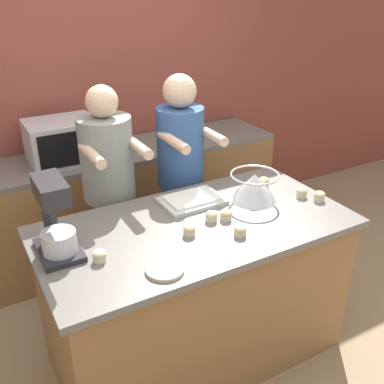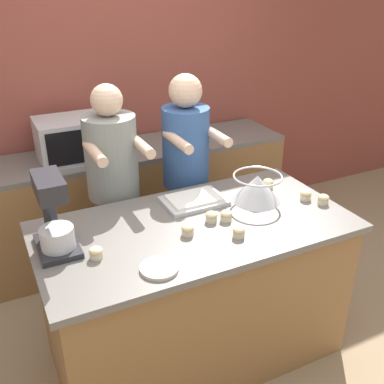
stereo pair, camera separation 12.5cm
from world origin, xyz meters
The scene contains 19 objects.
ground_plane centered at (0.00, 0.00, 0.00)m, with size 16.00×16.00×0.00m, color #937A5B.
back_wall centered at (0.00, 1.70, 1.35)m, with size 10.00×0.06×2.70m.
island_counter centered at (0.00, 0.00, 0.48)m, with size 1.77×0.91×0.95m.
back_counter centered at (0.00, 1.35, 0.47)m, with size 2.80×0.60×0.93m.
person_left centered at (-0.27, 0.67, 0.85)m, with size 0.35×0.51×1.63m.
person_right centered at (0.26, 0.67, 0.87)m, with size 0.34×0.50×1.64m.
stand_mixer centered at (-0.74, 0.09, 1.13)m, with size 0.20×0.30×0.41m.
mixing_bowl centered at (0.46, 0.09, 1.04)m, with size 0.30×0.30×0.17m.
baking_tray centered at (0.11, 0.24, 0.96)m, with size 0.38×0.26×0.04m.
microwave_oven centered at (-0.38, 1.34, 1.09)m, with size 0.50×0.40×0.31m.
small_plate centered at (-0.35, -0.31, 0.96)m, with size 0.19×0.19×0.02m.
cupcake_0 centered at (0.75, -0.03, 0.98)m, with size 0.07×0.07×0.06m.
cupcake_1 centered at (0.15, -0.22, 0.98)m, with size 0.07×0.07×0.06m.
cupcake_2 centered at (0.81, -0.12, 0.98)m, with size 0.07×0.07×0.06m.
cupcake_3 centered at (-0.59, -0.08, 0.98)m, with size 0.07×0.07×0.06m.
cupcake_4 centered at (0.17, -0.04, 0.98)m, with size 0.07×0.07×0.06m.
cupcake_5 centered at (0.09, -0.01, 0.98)m, with size 0.07×0.07×0.06m.
cupcake_6 centered at (0.64, 0.21, 0.98)m, with size 0.07×0.07×0.06m.
cupcake_7 centered at (-0.09, -0.08, 0.98)m, with size 0.07×0.07×0.06m.
Camera 2 is at (-0.98, -1.95, 2.22)m, focal length 42.00 mm.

